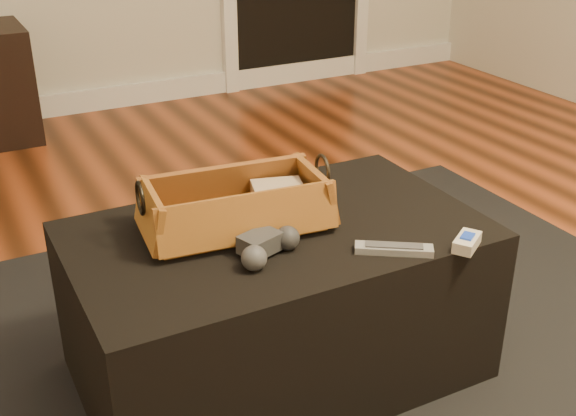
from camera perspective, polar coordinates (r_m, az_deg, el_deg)
name	(u,v)px	position (r m, az deg, el deg)	size (l,w,h in m)	color
floor	(355,413)	(1.88, 5.32, -15.80)	(5.00, 5.50, 0.01)	brown
baseboard	(88,101)	(4.15, -15.50, 8.19)	(5.00, 0.04, 0.12)	white
area_rug	(287,380)	(1.95, -0.12, -13.46)	(2.60, 2.00, 0.01)	black
ottoman	(277,302)	(1.86, -0.84, -7.41)	(1.00, 0.60, 0.42)	black
tv_remote	(230,222)	(1.73, -4.64, -1.11)	(0.24, 0.05, 0.03)	black
cloth_bundle	(278,196)	(1.80, -0.83, 0.93)	(0.13, 0.09, 0.07)	tan
wicker_basket	(236,208)	(1.74, -4.12, -0.02)	(0.48, 0.28, 0.16)	#A47025
game_controller	(267,246)	(1.62, -1.68, -3.01)	(0.18, 0.14, 0.06)	#313133
silver_remote	(394,249)	(1.66, 8.37, -3.21)	(0.17, 0.13, 0.02)	#94969B
cream_gadget	(467,242)	(1.71, 13.95, -2.62)	(0.10, 0.09, 0.03)	beige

